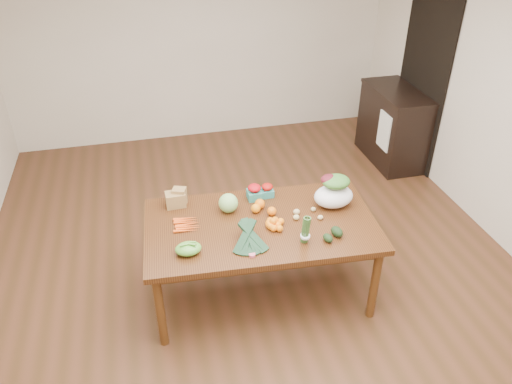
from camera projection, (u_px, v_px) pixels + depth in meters
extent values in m
plane|color=#54301D|center=(253.00, 268.00, 4.73)|extent=(6.00, 6.00, 0.00)
cube|color=silver|center=(198.00, 39.00, 6.46)|extent=(5.00, 0.02, 2.70)
cube|color=#4C2B11|center=(261.00, 259.00, 4.26)|extent=(1.94, 1.17, 0.75)
cube|color=black|center=(422.00, 82.00, 5.97)|extent=(0.02, 1.00, 2.10)
cube|color=black|center=(393.00, 126.00, 6.28)|extent=(0.52, 1.02, 0.94)
cube|color=white|center=(384.00, 131.00, 5.97)|extent=(0.02, 0.28, 0.45)
sphere|color=#8BBE6E|center=(228.00, 203.00, 4.16)|extent=(0.16, 0.16, 0.16)
sphere|color=orange|center=(256.00, 208.00, 4.17)|extent=(0.08, 0.08, 0.08)
sphere|color=orange|center=(260.00, 204.00, 4.22)|extent=(0.09, 0.09, 0.09)
sphere|color=#FE5F0F|center=(272.00, 211.00, 4.14)|extent=(0.08, 0.08, 0.08)
ellipsoid|color=#69B93E|center=(188.00, 249.00, 3.72)|extent=(0.20, 0.15, 0.09)
ellipsoid|color=#CDBB76|center=(296.00, 217.00, 4.09)|extent=(0.05, 0.05, 0.05)
ellipsoid|color=tan|center=(307.00, 221.00, 4.05)|extent=(0.06, 0.05, 0.05)
ellipsoid|color=tan|center=(313.00, 209.00, 4.20)|extent=(0.05, 0.04, 0.04)
ellipsoid|color=tan|center=(297.00, 212.00, 4.16)|extent=(0.06, 0.05, 0.05)
ellipsoid|color=#DBCA7E|center=(320.00, 217.00, 4.10)|extent=(0.05, 0.04, 0.04)
ellipsoid|color=black|center=(328.00, 238.00, 3.85)|extent=(0.09, 0.11, 0.06)
ellipsoid|color=black|center=(337.00, 232.00, 3.90)|extent=(0.11, 0.13, 0.08)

